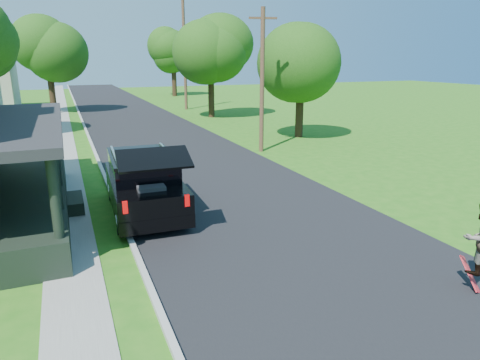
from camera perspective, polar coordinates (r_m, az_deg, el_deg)
name	(u,v)px	position (r m, az deg, el deg)	size (l,w,h in m)	color
ground	(303,255)	(11.46, 8.43, -9.85)	(140.00, 140.00, 0.00)	#246614
street	(152,134)	(29.72, -11.67, 6.01)	(8.00, 120.00, 0.02)	black
curb	(89,138)	(29.25, -19.50, 5.27)	(0.15, 120.00, 0.12)	#A3A39D
sidewalk	(63,140)	(29.22, -22.53, 4.96)	(1.30, 120.00, 0.03)	gray
black_suv	(144,184)	(14.39, -12.67, -0.46)	(2.32, 5.60, 2.57)	black
skateboarder	(480,238)	(10.48, 29.40, -6.77)	(0.89, 0.75, 1.61)	black
skateboard	(470,275)	(11.03, 28.29, -11.10)	(0.33, 0.71, 0.70)	#A50E17
tree_left_far	(46,47)	(43.83, -24.44, 15.81)	(6.98, 6.68, 8.76)	black
tree_right_near	(301,57)	(27.94, 8.11, 15.93)	(5.65, 5.42, 7.73)	black
tree_right_mid	(210,46)	(37.56, -4.02, 17.35)	(6.90, 7.04, 8.87)	black
tree_right_far	(173,49)	(59.82, -8.98, 16.84)	(6.64, 6.91, 9.04)	black
utility_pole_near	(262,80)	(23.22, 2.97, 13.22)	(1.44, 0.48, 7.47)	#422D1F
utility_pole_far	(184,47)	(43.68, -7.44, 17.17)	(1.78, 0.57, 11.66)	#422D1F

